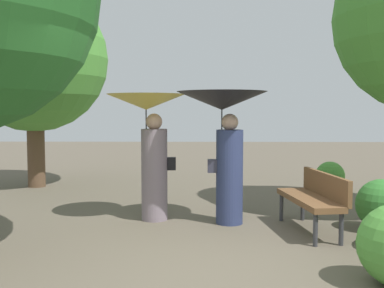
# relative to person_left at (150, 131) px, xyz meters

# --- Properties ---
(ground_plane) EXTENTS (40.00, 40.00, 0.00)m
(ground_plane) POSITION_rel_person_left_xyz_m (0.65, -2.10, -1.39)
(ground_plane) COLOR brown
(person_left) EXTENTS (1.21, 1.21, 1.96)m
(person_left) POSITION_rel_person_left_xyz_m (0.00, 0.00, 0.00)
(person_left) COLOR gray
(person_left) RESTS_ON ground
(person_right) EXTENTS (1.35, 1.35, 1.99)m
(person_right) POSITION_rel_person_left_xyz_m (1.14, -0.22, 0.09)
(person_right) COLOR navy
(person_right) RESTS_ON ground
(park_bench) EXTENTS (0.70, 1.55, 0.83)m
(park_bench) POSITION_rel_person_left_xyz_m (2.39, -0.67, -0.88)
(park_bench) COLOR #38383D
(park_bench) RESTS_ON ground
(tree_mid_left) EXTENTS (3.24, 3.24, 4.91)m
(tree_mid_left) POSITION_rel_person_left_xyz_m (-2.89, 3.06, 1.71)
(tree_mid_left) COLOR brown
(tree_mid_left) RESTS_ON ground
(bush_path_right) EXTENTS (0.62, 0.62, 0.62)m
(bush_path_right) POSITION_rel_person_left_xyz_m (3.57, 2.69, -1.08)
(bush_path_right) COLOR #4C9338
(bush_path_right) RESTS_ON ground
(bush_behind_bench) EXTENTS (0.73, 0.73, 0.73)m
(bush_behind_bench) POSITION_rel_person_left_xyz_m (3.37, -0.58, -1.02)
(bush_behind_bench) COLOR #387F33
(bush_behind_bench) RESTS_ON ground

